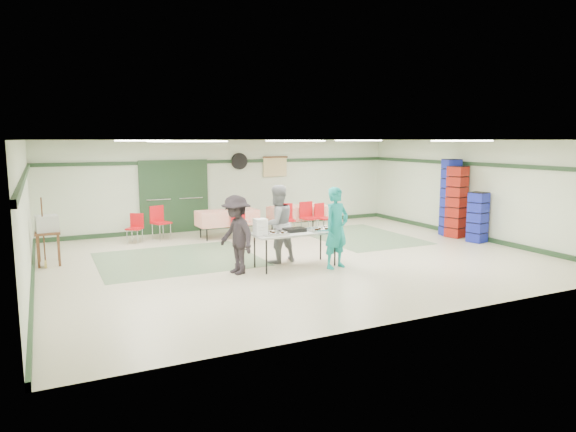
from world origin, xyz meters
name	(u,v)px	position (x,y,z in m)	size (l,w,h in m)	color
floor	(295,257)	(0.00, 0.00, 0.00)	(11.00, 11.00, 0.00)	#C0B69B
ceiling	(296,140)	(0.00, 0.00, 2.70)	(11.00, 11.00, 0.00)	silver
wall_back	(230,184)	(0.00, 4.50, 1.35)	(11.00, 11.00, 0.00)	beige
wall_front	(430,231)	(0.00, -4.50, 1.35)	(11.00, 11.00, 0.00)	beige
wall_left	(25,215)	(-5.50, 0.00, 1.35)	(9.00, 9.00, 0.00)	beige
wall_right	(475,190)	(5.50, 0.00, 1.35)	(9.00, 9.00, 0.00)	beige
trim_back	(230,161)	(0.00, 4.47, 2.05)	(11.00, 0.06, 0.10)	#1E371E
baseboard_back	(231,226)	(0.00, 4.47, 0.06)	(11.00, 0.06, 0.12)	#1E371E
trim_left	(24,176)	(-5.47, 0.00, 2.05)	(9.00, 0.06, 0.10)	#1E371E
baseboard_left	(32,283)	(-5.47, 0.00, 0.06)	(9.00, 0.06, 0.12)	#1E371E
trim_right	(475,164)	(5.47, 0.00, 2.05)	(9.00, 0.06, 0.10)	#1E371E
baseboard_right	(471,236)	(5.47, 0.00, 0.06)	(9.00, 0.06, 0.12)	#1E371E
green_patch_a	(178,259)	(-2.50, 1.00, 0.00)	(3.50, 3.00, 0.01)	#647E5C
green_patch_b	(360,237)	(2.80, 1.50, 0.00)	(2.50, 3.50, 0.01)	#647E5C
double_door_left	(158,198)	(-2.20, 4.44, 1.05)	(0.90, 0.06, 2.10)	gray
double_door_right	(190,196)	(-1.25, 4.44, 1.05)	(0.90, 0.06, 2.10)	gray
door_frame	(175,197)	(-1.73, 4.42, 1.05)	(2.00, 0.03, 2.15)	#1E371E
wall_fan	(239,161)	(0.30, 4.44, 2.05)	(0.50, 0.50, 0.10)	black
scroll_banner	(275,167)	(1.50, 4.44, 1.85)	(0.80, 0.02, 0.60)	tan
serving_table	(295,234)	(-0.39, -0.77, 0.72)	(1.89, 0.80, 0.76)	#B4B4AF
sheet_tray_right	(320,230)	(0.17, -0.84, 0.77)	(0.57, 0.43, 0.02)	silver
sheet_tray_mid	(291,230)	(-0.43, -0.64, 0.77)	(0.62, 0.47, 0.02)	silver
sheet_tray_left	(274,234)	(-0.93, -0.88, 0.77)	(0.52, 0.40, 0.02)	silver
baking_pan	(295,230)	(-0.39, -0.75, 0.80)	(0.45, 0.28, 0.08)	black
foam_box_stack	(260,227)	(-1.20, -0.78, 0.93)	(0.25, 0.23, 0.34)	white
volunteer_teal	(336,228)	(0.35, -1.23, 0.86)	(0.63, 0.41, 1.72)	teal
volunteer_grey	(277,224)	(-0.57, -0.24, 0.86)	(0.84, 0.65, 1.72)	gray
volunteer_dark	(236,235)	(-1.72, -0.77, 0.80)	(1.04, 0.60, 1.61)	black
dining_table_a	(298,212)	(1.60, 3.03, 0.57)	(1.78, 0.90, 0.77)	red
dining_table_b	(227,217)	(-0.60, 3.03, 0.57)	(1.68, 0.78, 0.77)	red
chair_a	(308,215)	(1.64, 2.48, 0.57)	(0.49, 0.49, 0.94)	red
chair_b	(286,216)	(0.94, 2.47, 0.57)	(0.51, 0.51, 0.92)	red
chair_c	(322,215)	(2.09, 2.46, 0.53)	(0.53, 0.53, 0.87)	red
chair_d	(239,222)	(-0.47, 2.47, 0.51)	(0.42, 0.42, 0.84)	red
chair_loose_a	(159,219)	(-2.38, 3.52, 0.57)	(0.57, 0.57, 0.93)	red
chair_loose_b	(136,225)	(-3.04, 3.30, 0.48)	(0.51, 0.51, 0.79)	red
crate_stack_blue_a	(478,217)	(5.15, -0.50, 0.67)	(0.41, 0.41, 1.34)	navy
crate_stack_red	(457,202)	(5.15, 0.29, 0.99)	(0.44, 0.44, 1.99)	#9C210F
crate_stack_blue_b	(450,198)	(5.15, 0.55, 1.08)	(0.42, 0.42, 2.17)	navy
printer_table	(48,236)	(-5.15, 1.79, 0.62)	(0.52, 0.79, 0.74)	brown
office_printer	(47,223)	(-5.15, 1.66, 0.92)	(0.44, 0.39, 0.35)	#B1B1AD
broom	(43,231)	(-5.23, 1.55, 0.77)	(0.03, 0.03, 1.49)	brown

